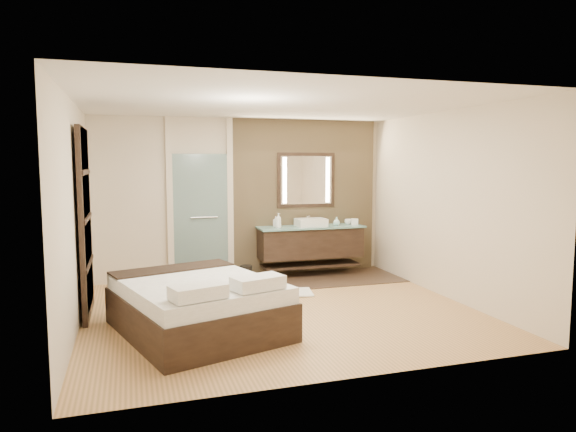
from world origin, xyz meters
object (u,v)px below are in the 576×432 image
object	(u,v)px
mirror_unit	(306,180)
bed	(198,305)
waste_bin	(246,273)
vanity	(310,242)

from	to	relation	value
mirror_unit	bed	size ratio (longest dim) A/B	0.45
bed	mirror_unit	bearing A→B (deg)	32.73
mirror_unit	waste_bin	bearing A→B (deg)	-165.22
mirror_unit	bed	bearing A→B (deg)	-130.14
bed	waste_bin	distance (m)	2.62
vanity	mirror_unit	world-z (taller)	mirror_unit
mirror_unit	waste_bin	world-z (taller)	mirror_unit
bed	waste_bin	size ratio (longest dim) A/B	9.28
vanity	mirror_unit	distance (m)	1.10
vanity	bed	size ratio (longest dim) A/B	0.79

